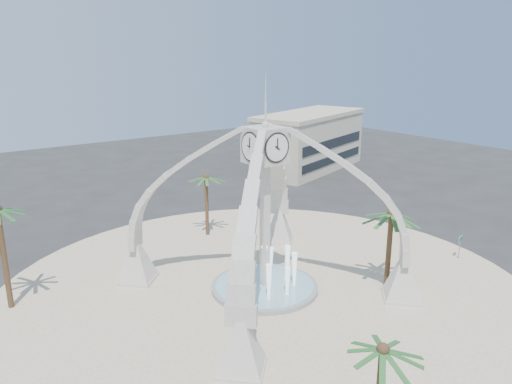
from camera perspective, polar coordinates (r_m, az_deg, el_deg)
ground at (r=38.25m, az=0.99°, el=-11.12°), size 140.00×140.00×0.00m
plaza at (r=38.23m, az=0.99°, el=-11.08°), size 40.00×40.00×0.06m
clock_tower at (r=35.79m, az=1.04°, el=-1.80°), size 17.94×17.94×16.30m
fountain at (r=38.12m, az=0.99°, el=-10.73°), size 8.00×8.00×3.62m
building_ne at (r=76.03m, az=6.13°, el=5.82°), size 21.87×14.17×8.60m
palm_east at (r=37.85m, az=15.24°, el=-2.44°), size 5.53×5.53×6.70m
palm_north at (r=47.47m, az=-5.74°, el=1.61°), size 4.02×4.02×6.54m
palm_south at (r=22.50m, az=14.30°, el=-17.21°), size 4.69×4.69×5.96m
street_sign at (r=46.39m, az=22.31°, el=-5.31°), size 0.78×0.20×2.18m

